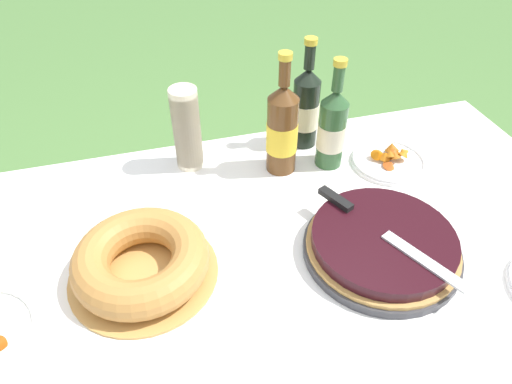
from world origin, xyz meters
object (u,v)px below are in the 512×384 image
(berry_tart, at_px, (382,245))
(bundt_cake, at_px, (141,261))
(cup_stack, at_px, (187,129))
(cider_bottle_amber, at_px, (282,129))
(snack_plate_near, at_px, (389,160))
(cider_bottle_green, at_px, (332,128))
(juice_bottle_red, at_px, (306,107))
(serving_knife, at_px, (374,226))

(berry_tart, relative_size, bundt_cake, 1.10)
(berry_tart, relative_size, cup_stack, 1.49)
(cider_bottle_amber, height_order, snack_plate_near, cider_bottle_amber)
(berry_tart, height_order, snack_plate_near, berry_tart)
(cider_bottle_green, xyz_separation_m, snack_plate_near, (0.16, -0.05, -0.10))
(cup_stack, bearing_deg, juice_bottle_red, 2.81)
(juice_bottle_red, bearing_deg, cup_stack, -177.19)
(cup_stack, distance_m, cider_bottle_amber, 0.24)
(serving_knife, xyz_separation_m, bundt_cake, (-0.49, 0.05, -0.02))
(bundt_cake, height_order, snack_plate_near, bundt_cake)
(serving_knife, height_order, cup_stack, cup_stack)
(serving_knife, relative_size, cider_bottle_green, 1.17)
(cup_stack, height_order, cider_bottle_green, cider_bottle_green)
(bundt_cake, relative_size, cup_stack, 1.36)
(cup_stack, bearing_deg, snack_plate_near, -15.24)
(bundt_cake, bearing_deg, cup_stack, 66.00)
(juice_bottle_red, bearing_deg, bundt_cake, -142.97)
(cider_bottle_green, xyz_separation_m, cider_bottle_amber, (-0.13, 0.01, 0.01))
(bundt_cake, distance_m, cup_stack, 0.39)
(snack_plate_near, bearing_deg, berry_tart, -120.88)
(bundt_cake, bearing_deg, berry_tart, -9.02)
(cup_stack, bearing_deg, berry_tart, -51.14)
(serving_knife, bearing_deg, cider_bottle_amber, 172.87)
(juice_bottle_red, bearing_deg, serving_knife, -89.41)
(bundt_cake, relative_size, snack_plate_near, 1.54)
(bundt_cake, bearing_deg, cider_bottle_amber, 35.00)
(cup_stack, xyz_separation_m, juice_bottle_red, (0.33, 0.02, 0.00))
(serving_knife, distance_m, cider_bottle_green, 0.32)
(serving_knife, height_order, cider_bottle_amber, cider_bottle_amber)
(serving_knife, relative_size, cider_bottle_amber, 1.08)
(cider_bottle_green, bearing_deg, bundt_cake, -153.61)
(berry_tart, xyz_separation_m, cider_bottle_green, (0.02, 0.34, 0.08))
(berry_tart, distance_m, cider_bottle_amber, 0.38)
(serving_knife, bearing_deg, cup_stack, -165.20)
(berry_tart, height_order, juice_bottle_red, juice_bottle_red)
(cider_bottle_amber, bearing_deg, cider_bottle_green, -6.07)
(cider_bottle_green, bearing_deg, serving_knife, -95.09)
(snack_plate_near, bearing_deg, cider_bottle_amber, 167.87)
(snack_plate_near, bearing_deg, bundt_cake, -162.81)
(berry_tart, relative_size, cider_bottle_amber, 1.04)
(bundt_cake, height_order, cider_bottle_amber, cider_bottle_amber)
(serving_knife, bearing_deg, snack_plate_near, 119.98)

